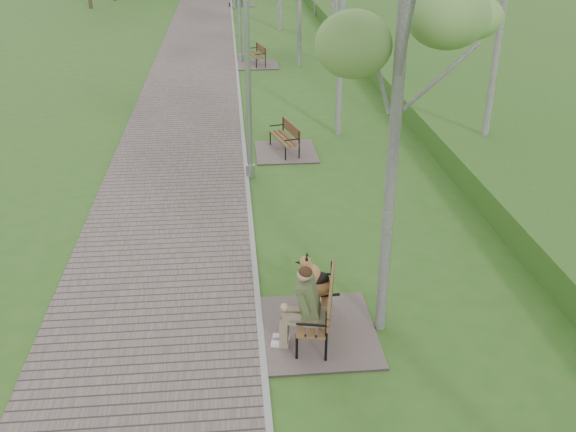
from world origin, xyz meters
name	(u,v)px	position (x,y,z in m)	size (l,w,h in m)	color
ground	(262,350)	(0.00, 0.00, 0.00)	(120.00, 120.00, 0.00)	#326420
walkway	(197,53)	(-1.75, 21.50, 0.02)	(3.50, 67.00, 0.04)	#665752
kerb	(236,53)	(0.00, 21.50, 0.03)	(0.10, 67.00, 0.05)	#999993
embankment	(505,55)	(12.00, 20.00, 0.00)	(14.00, 70.00, 1.60)	#4A722A
bench_main	(312,311)	(0.80, 0.33, 0.45)	(1.85, 2.05, 1.61)	#665752
bench_second	(284,146)	(1.09, 8.52, 0.18)	(1.64, 1.82, 1.01)	#665752
bench_third	(257,61)	(0.85, 19.02, 0.19)	(1.66, 1.85, 1.02)	#665752
bench_far	(242,2)	(0.69, 36.50, 0.19)	(1.70, 1.89, 1.04)	#665752
lamp_post_near	(248,71)	(0.10, 6.86, 2.64)	(0.22, 0.22, 5.65)	#9A9DA2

